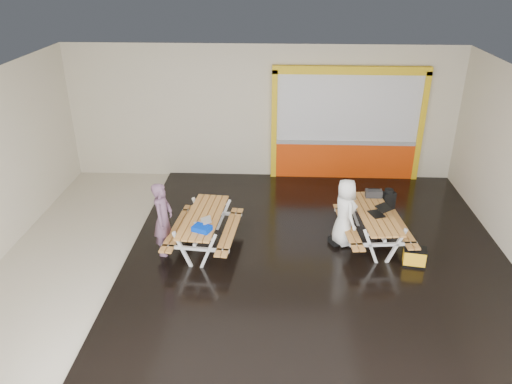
{
  "coord_description": "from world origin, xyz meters",
  "views": [
    {
      "loc": [
        0.42,
        -8.28,
        5.42
      ],
      "look_at": [
        0.0,
        0.9,
        1.0
      ],
      "focal_mm": 34.54,
      "sensor_mm": 36.0,
      "label": 1
    }
  ],
  "objects_px": {
    "laptop_right": "(379,212)",
    "dark_case": "(338,240)",
    "person_left": "(163,219)",
    "laptop_left": "(202,224)",
    "toolbox": "(374,193)",
    "fluke_bag": "(414,257)",
    "picnic_table_right": "(374,220)",
    "blue_pouch": "(202,228)",
    "backpack": "(388,200)",
    "picnic_table_left": "(204,224)",
    "person_right": "(345,212)"
  },
  "relations": [
    {
      "from": "laptop_right",
      "to": "dark_case",
      "type": "xyz_separation_m",
      "value": [
        -0.76,
        0.04,
        -0.7
      ]
    },
    {
      "from": "person_left",
      "to": "laptop_left",
      "type": "relative_size",
      "value": 3.92
    },
    {
      "from": "toolbox",
      "to": "laptop_left",
      "type": "bearing_deg",
      "value": -157.87
    },
    {
      "from": "laptop_right",
      "to": "toolbox",
      "type": "xyz_separation_m",
      "value": [
        0.02,
        0.78,
        0.03
      ]
    },
    {
      "from": "toolbox",
      "to": "fluke_bag",
      "type": "distance_m",
      "value": 1.71
    },
    {
      "from": "picnic_table_right",
      "to": "dark_case",
      "type": "distance_m",
      "value": 0.84
    },
    {
      "from": "picnic_table_right",
      "to": "blue_pouch",
      "type": "xyz_separation_m",
      "value": [
        -3.37,
        -0.9,
        0.23
      ]
    },
    {
      "from": "laptop_left",
      "to": "backpack",
      "type": "relative_size",
      "value": 0.81
    },
    {
      "from": "fluke_bag",
      "to": "picnic_table_right",
      "type": "bearing_deg",
      "value": 130.46
    },
    {
      "from": "picnic_table_left",
      "to": "fluke_bag",
      "type": "relative_size",
      "value": 4.34
    },
    {
      "from": "person_left",
      "to": "backpack",
      "type": "distance_m",
      "value": 4.77
    },
    {
      "from": "laptop_left",
      "to": "dark_case",
      "type": "height_order",
      "value": "laptop_left"
    },
    {
      "from": "picnic_table_right",
      "to": "toolbox",
      "type": "bearing_deg",
      "value": 83.27
    },
    {
      "from": "laptop_right",
      "to": "person_left",
      "type": "bearing_deg",
      "value": -173.68
    },
    {
      "from": "dark_case",
      "to": "fluke_bag",
      "type": "bearing_deg",
      "value": -28.76
    },
    {
      "from": "person_right",
      "to": "fluke_bag",
      "type": "bearing_deg",
      "value": -135.63
    },
    {
      "from": "blue_pouch",
      "to": "toolbox",
      "type": "relative_size",
      "value": 0.94
    },
    {
      "from": "fluke_bag",
      "to": "toolbox",
      "type": "bearing_deg",
      "value": 111.47
    },
    {
      "from": "picnic_table_right",
      "to": "person_left",
      "type": "relative_size",
      "value": 1.34
    },
    {
      "from": "laptop_left",
      "to": "fluke_bag",
      "type": "xyz_separation_m",
      "value": [
        4.07,
        -0.07,
        -0.58
      ]
    },
    {
      "from": "person_right",
      "to": "toolbox",
      "type": "height_order",
      "value": "person_right"
    },
    {
      "from": "picnic_table_left",
      "to": "person_right",
      "type": "relative_size",
      "value": 1.44
    },
    {
      "from": "toolbox",
      "to": "picnic_table_left",
      "type": "bearing_deg",
      "value": -163.91
    },
    {
      "from": "blue_pouch",
      "to": "dark_case",
      "type": "bearing_deg",
      "value": 17.85
    },
    {
      "from": "picnic_table_left",
      "to": "person_right",
      "type": "bearing_deg",
      "value": 4.54
    },
    {
      "from": "blue_pouch",
      "to": "picnic_table_left",
      "type": "bearing_deg",
      "value": 95.84
    },
    {
      "from": "person_right",
      "to": "fluke_bag",
      "type": "distance_m",
      "value": 1.57
    },
    {
      "from": "laptop_right",
      "to": "fluke_bag",
      "type": "bearing_deg",
      "value": -49.45
    },
    {
      "from": "picnic_table_left",
      "to": "fluke_bag",
      "type": "distance_m",
      "value": 4.14
    },
    {
      "from": "laptop_right",
      "to": "laptop_left",
      "type": "bearing_deg",
      "value": -169.54
    },
    {
      "from": "person_left",
      "to": "blue_pouch",
      "type": "distance_m",
      "value": 0.89
    },
    {
      "from": "laptop_right",
      "to": "backpack",
      "type": "distance_m",
      "value": 0.88
    },
    {
      "from": "person_right",
      "to": "laptop_left",
      "type": "height_order",
      "value": "person_right"
    },
    {
      "from": "laptop_right",
      "to": "picnic_table_left",
      "type": "bearing_deg",
      "value": -176.13
    },
    {
      "from": "backpack",
      "to": "dark_case",
      "type": "distance_m",
      "value": 1.46
    },
    {
      "from": "picnic_table_right",
      "to": "laptop_left",
      "type": "height_order",
      "value": "laptop_left"
    },
    {
      "from": "person_right",
      "to": "laptop_right",
      "type": "height_order",
      "value": "person_right"
    },
    {
      "from": "person_left",
      "to": "person_right",
      "type": "xyz_separation_m",
      "value": [
        3.57,
        0.46,
        -0.0
      ]
    },
    {
      "from": "person_left",
      "to": "laptop_right",
      "type": "distance_m",
      "value": 4.27
    },
    {
      "from": "picnic_table_left",
      "to": "fluke_bag",
      "type": "xyz_separation_m",
      "value": [
        4.1,
        -0.47,
        -0.36
      ]
    },
    {
      "from": "person_left",
      "to": "picnic_table_left",
      "type": "bearing_deg",
      "value": -65.03
    },
    {
      "from": "laptop_right",
      "to": "blue_pouch",
      "type": "relative_size",
      "value": 1.42
    },
    {
      "from": "person_right",
      "to": "blue_pouch",
      "type": "xyz_separation_m",
      "value": [
        -2.76,
        -0.81,
        0.02
      ]
    },
    {
      "from": "dark_case",
      "to": "laptop_right",
      "type": "bearing_deg",
      "value": -3.04
    },
    {
      "from": "blue_pouch",
      "to": "backpack",
      "type": "relative_size",
      "value": 0.7
    },
    {
      "from": "person_left",
      "to": "toolbox",
      "type": "relative_size",
      "value": 4.31
    },
    {
      "from": "toolbox",
      "to": "backpack",
      "type": "relative_size",
      "value": 0.74
    },
    {
      "from": "person_right",
      "to": "fluke_bag",
      "type": "relative_size",
      "value": 3.01
    },
    {
      "from": "person_right",
      "to": "laptop_right",
      "type": "xyz_separation_m",
      "value": [
        0.68,
        0.01,
        0.02
      ]
    },
    {
      "from": "person_right",
      "to": "picnic_table_left",
      "type": "bearing_deg",
      "value": 77.34
    }
  ]
}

